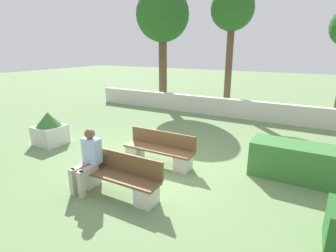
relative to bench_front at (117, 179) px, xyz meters
The scene contains 9 objects.
ground_plane 1.69m from the bench_front, 89.94° to the left, with size 60.00×60.00×0.00m, color #6B8956.
perimeter_wall 7.39m from the bench_front, 89.99° to the left, with size 13.72×0.30×0.79m.
bench_front is the anchor object (origin of this frame).
bench_left_side 1.67m from the bench_front, 90.11° to the left, with size 1.92×0.48×0.83m.
person_seated_man 0.76m from the bench_front, 167.53° to the right, with size 0.38×0.64×1.32m.
hedge_block_near_left 4.02m from the bench_front, 39.44° to the left, with size 1.87×0.81×0.82m.
planter_corner_left 3.96m from the bench_front, 161.34° to the left, with size 0.82×0.82×1.02m.
tree_leftmost 10.29m from the bench_front, 114.52° to the left, with size 2.70×2.70×5.89m.
tree_center_left 9.79m from the bench_front, 92.73° to the left, with size 1.96×1.96×5.60m.
Camera 1 is at (3.30, -5.39, 2.92)m, focal length 28.00 mm.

